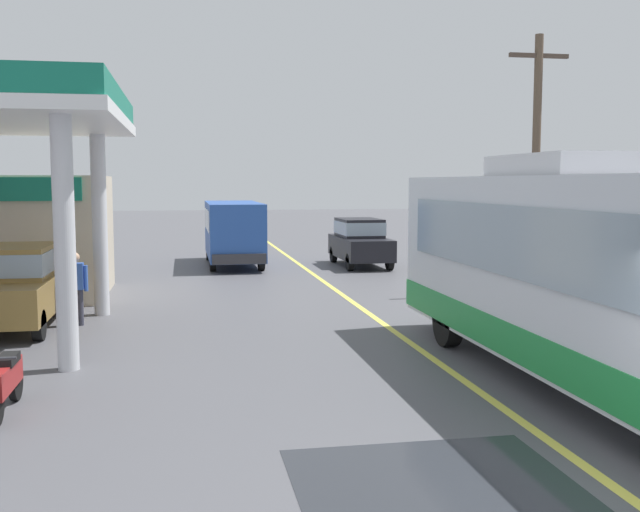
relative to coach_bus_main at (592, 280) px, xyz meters
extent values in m
plane|color=#4C4C51|center=(-1.74, 15.62, -1.72)|extent=(120.00, 120.00, 0.00)
cube|color=#D8CC4C|center=(-1.74, 10.62, -1.72)|extent=(0.16, 50.00, 0.01)
cube|color=#26282D|center=(-3.59, -3.38, -1.72)|extent=(3.03, 3.19, 0.01)
cube|color=silver|center=(0.00, 0.01, 0.16)|extent=(2.50, 11.00, 2.90)
cube|color=#1E8C3F|center=(0.00, 0.01, -0.94)|extent=(2.54, 11.04, 0.56)
cube|color=#8C9EAD|center=(-1.27, 0.01, 0.61)|extent=(0.06, 9.35, 1.10)
cube|color=#B2B2B7|center=(0.00, 1.01, 1.79)|extent=(1.60, 2.80, 0.36)
cylinder|color=black|center=(-1.10, 3.31, -1.22)|extent=(0.30, 1.00, 1.00)
cylinder|color=black|center=(1.10, 3.31, -1.22)|extent=(0.30, 1.00, 1.00)
cylinder|color=silver|center=(-8.19, 2.73, 0.58)|extent=(0.36, 0.36, 4.60)
cylinder|color=silver|center=(-8.19, 8.13, 0.58)|extent=(0.36, 0.36, 4.60)
cube|color=olive|center=(-9.89, 6.79, -1.00)|extent=(1.70, 4.20, 0.80)
cube|color=olive|center=(-9.89, 6.99, -0.25)|extent=(1.50, 2.31, 0.70)
cube|color=#8C9EAD|center=(-9.89, 6.99, -0.25)|extent=(1.53, 2.35, 0.49)
cylinder|color=black|center=(-9.14, 5.29, -1.40)|extent=(0.20, 0.64, 0.64)
cylinder|color=black|center=(-9.14, 8.29, -1.40)|extent=(0.20, 0.64, 0.64)
cube|color=#264C9E|center=(-4.30, 18.52, -0.33)|extent=(2.00, 6.00, 2.10)
cube|color=#8C9EAD|center=(-4.30, 18.52, 0.07)|extent=(2.04, 5.10, 0.80)
cube|color=#2D2D33|center=(-4.30, 15.47, -1.18)|extent=(1.90, 0.16, 0.36)
cylinder|color=black|center=(-5.18, 16.52, -1.34)|extent=(0.22, 0.76, 0.76)
cylinder|color=black|center=(-3.42, 16.52, -1.34)|extent=(0.22, 0.76, 0.76)
cylinder|color=black|center=(-5.18, 20.52, -1.34)|extent=(0.22, 0.76, 0.76)
cylinder|color=black|center=(-3.42, 20.52, -1.34)|extent=(0.22, 0.76, 0.76)
cylinder|color=black|center=(-8.69, 0.99, -1.42)|extent=(0.10, 0.60, 0.60)
cube|color=maroon|center=(-8.69, 0.39, -1.22)|extent=(0.20, 1.30, 0.36)
cube|color=black|center=(-8.69, 0.54, -1.00)|extent=(0.24, 0.60, 0.12)
cylinder|color=#33333F|center=(-8.70, 6.83, -1.31)|extent=(0.14, 0.14, 0.82)
cylinder|color=#33333F|center=(-8.52, 6.83, -1.31)|extent=(0.14, 0.14, 0.82)
cube|color=#3359B2|center=(-8.61, 6.83, -0.60)|extent=(0.36, 0.22, 0.60)
sphere|color=tan|center=(-8.61, 6.83, -0.17)|extent=(0.22, 0.22, 0.22)
cylinder|color=#3359B2|center=(-8.84, 6.83, -0.65)|extent=(0.09, 0.09, 0.58)
cylinder|color=#3359B2|center=(-8.38, 6.83, -0.65)|extent=(0.09, 0.09, 0.58)
cylinder|color=#33333F|center=(-10.31, 7.82, -1.31)|extent=(0.14, 0.14, 0.82)
cube|color=#3359B2|center=(-10.40, 7.82, -0.60)|extent=(0.36, 0.22, 0.60)
sphere|color=tan|center=(-10.40, 7.82, -0.17)|extent=(0.22, 0.22, 0.22)
cylinder|color=#3359B2|center=(-10.17, 7.82, -0.65)|extent=(0.09, 0.09, 0.58)
cube|color=black|center=(0.49, 17.26, -1.00)|extent=(1.70, 4.20, 0.80)
cube|color=black|center=(0.49, 17.46, -0.25)|extent=(1.50, 2.31, 0.70)
cube|color=#8C9EAD|center=(0.49, 17.46, -0.25)|extent=(1.53, 2.35, 0.49)
cylinder|color=black|center=(-0.26, 15.76, -1.40)|extent=(0.20, 0.64, 0.64)
cylinder|color=black|center=(1.24, 15.76, -1.40)|extent=(0.20, 0.64, 0.64)
cylinder|color=black|center=(-0.26, 18.76, -1.40)|extent=(0.20, 0.64, 0.64)
cylinder|color=black|center=(1.24, 18.76, -1.40)|extent=(0.20, 0.64, 0.64)
cylinder|color=brown|center=(3.91, 9.78, 2.00)|extent=(0.24, 0.24, 7.43)
cube|color=#4C3D33|center=(3.91, 9.78, 5.11)|extent=(1.80, 0.12, 0.12)
camera|label=1|loc=(-6.19, -10.39, 1.51)|focal=41.59mm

